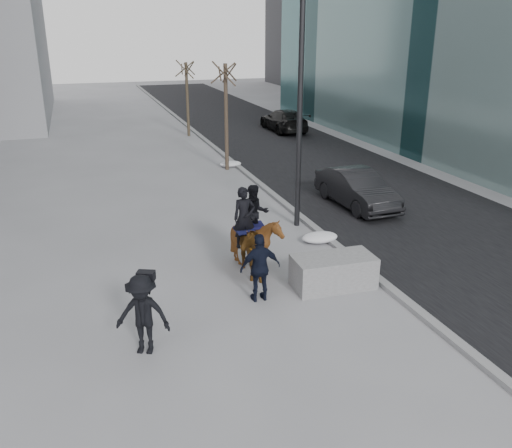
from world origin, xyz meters
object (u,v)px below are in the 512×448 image
object	(u,v)px
planter	(333,272)
car_near	(357,189)
mounted_right	(256,236)
mounted_left	(246,244)

from	to	relation	value
planter	car_near	size ratio (longest dim) A/B	0.50
car_near	mounted_right	world-z (taller)	mounted_right
mounted_right	mounted_left	bearing A→B (deg)	-138.45
mounted_left	mounted_right	bearing A→B (deg)	41.55
planter	mounted_left	xyz separation A→B (m)	(-1.95, 1.42, 0.49)
planter	mounted_left	distance (m)	2.46
car_near	mounted_left	xyz separation A→B (m)	(-5.79, -4.49, 0.22)
car_near	mounted_right	distance (m)	6.78
planter	car_near	bearing A→B (deg)	56.94
car_near	mounted_right	xyz separation A→B (m)	(-5.37, -4.12, 0.26)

